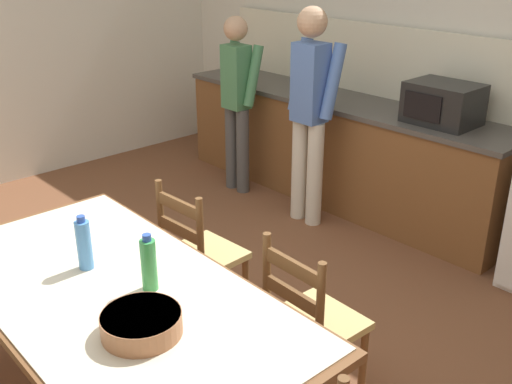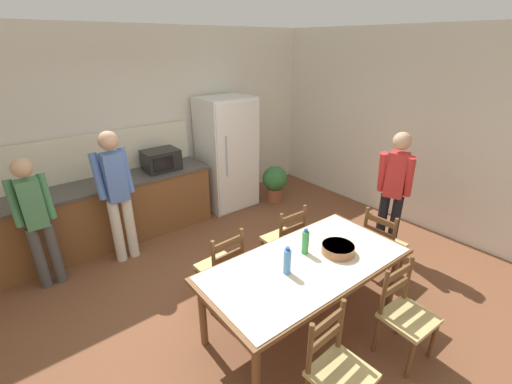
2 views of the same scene
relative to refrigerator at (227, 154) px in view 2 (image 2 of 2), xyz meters
The scene contains 20 objects.
ground_plane 2.72m from the refrigerator, 121.07° to the right, with size 8.32×8.32×0.00m, color brown.
wall_back 1.49m from the refrigerator, 160.34° to the left, with size 6.52×0.12×2.90m, color silver.
wall_right 2.97m from the refrigerator, 48.43° to the right, with size 0.12×5.20×2.90m, color silver.
kitchen_counter 2.22m from the refrigerator, behind, with size 3.27×0.66×0.92m.
counter_splashback 2.21m from the refrigerator, behind, with size 3.23×0.03×0.60m, color #EFE8CB.
refrigerator is the anchor object (origin of this frame).
microwave 1.17m from the refrigerator, behind, with size 0.50×0.39×0.30m.
dining_table 3.01m from the refrigerator, 110.27° to the right, with size 2.06×1.04×0.75m.
bottle_near_centre 3.09m from the refrigerator, 114.73° to the right, with size 0.07×0.07×0.27m.
bottle_off_centre 2.85m from the refrigerator, 109.17° to the right, with size 0.07×0.07×0.27m.
serving_bowl 2.98m from the refrigerator, 103.30° to the right, with size 0.32×0.32×0.09m.
chair_side_far_right 2.16m from the refrigerator, 105.64° to the right, with size 0.44×0.42×0.91m.
chair_side_near_left 3.94m from the refrigerator, 112.81° to the right, with size 0.44×0.42×0.91m.
chair_side_far_left 2.55m from the refrigerator, 126.37° to the right, with size 0.44×0.42×0.91m.
chair_head_end 2.90m from the refrigerator, 84.54° to the right, with size 0.41×0.43×0.91m.
chair_side_near_right 3.70m from the refrigerator, 99.32° to the right, with size 0.44×0.42×0.91m.
person_at_sink 2.93m from the refrigerator, behind, with size 0.40×0.27×1.58m.
person_at_counter 2.06m from the refrigerator, 165.99° to the right, with size 0.43×0.30×1.73m.
person_by_table 2.71m from the refrigerator, 72.34° to the right, with size 0.37×0.47×1.67m.
potted_plant 0.99m from the refrigerator, 31.21° to the right, with size 0.44×0.44×0.67m.
Camera 2 is at (-1.78, -2.41, 2.66)m, focal length 24.00 mm.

